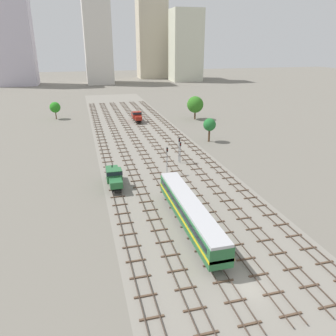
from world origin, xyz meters
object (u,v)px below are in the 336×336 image
(passenger_coach_centre_left_nearest, at_px, (190,211))
(signal_post_nearest, at_px, (180,150))
(shunter_loco_far_left_near, at_px, (114,176))
(shunter_loco_centre_mid, at_px, (137,116))
(signal_post_near, at_px, (167,157))
(signal_post_mid, at_px, (179,147))

(passenger_coach_centre_left_nearest, height_order, signal_post_nearest, signal_post_nearest)
(shunter_loco_far_left_near, relative_size, shunter_loco_centre_mid, 1.00)
(shunter_loco_far_left_near, bearing_deg, signal_post_near, 17.72)
(signal_post_near, bearing_deg, signal_post_mid, 55.32)
(passenger_coach_centre_left_nearest, distance_m, shunter_loco_far_left_near, 19.11)
(shunter_loco_centre_mid, xyz_separation_m, signal_post_nearest, (2.13, -41.94, 1.06))
(shunter_loco_centre_mid, xyz_separation_m, signal_post_mid, (2.13, -41.05, 1.46))
(shunter_loco_far_left_near, xyz_separation_m, signal_post_near, (10.65, 3.40, 1.49))
(shunter_loco_far_left_near, xyz_separation_m, signal_post_nearest, (14.92, 8.67, 1.06))
(passenger_coach_centre_left_nearest, distance_m, signal_post_mid, 27.42)
(signal_post_nearest, xyz_separation_m, signal_post_mid, (0.00, 0.90, 0.40))
(signal_post_nearest, distance_m, signal_post_near, 6.79)
(shunter_loco_centre_mid, xyz_separation_m, signal_post_near, (-2.13, -47.20, 1.49))
(shunter_loco_centre_mid, height_order, signal_post_nearest, signal_post_nearest)
(shunter_loco_far_left_near, relative_size, signal_post_mid, 1.55)
(passenger_coach_centre_left_nearest, relative_size, shunter_loco_centre_mid, 2.60)
(passenger_coach_centre_left_nearest, bearing_deg, signal_post_mid, 76.51)
(passenger_coach_centre_left_nearest, relative_size, shunter_loco_far_left_near, 2.60)
(passenger_coach_centre_left_nearest, height_order, signal_post_near, signal_post_near)
(shunter_loco_centre_mid, bearing_deg, signal_post_mid, -87.03)
(passenger_coach_centre_left_nearest, xyz_separation_m, signal_post_mid, (6.39, 26.65, 0.85))
(signal_post_near, bearing_deg, shunter_loco_far_left_near, -162.28)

